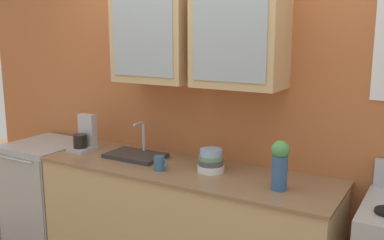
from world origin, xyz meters
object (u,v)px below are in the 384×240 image
(coffee_maker, at_px, (84,137))
(cup_near_sink, at_px, (159,163))
(sink_faucet, at_px, (136,155))
(bowl_stack, at_px, (211,161))
(dishwasher, at_px, (48,191))
(vase, at_px, (280,163))

(coffee_maker, bearing_deg, cup_near_sink, -9.26)
(sink_faucet, xyz_separation_m, bowl_stack, (0.66, -0.01, 0.05))
(bowl_stack, bearing_deg, coffee_maker, -178.73)
(dishwasher, height_order, coffee_maker, coffee_maker)
(vase, distance_m, dishwasher, 2.23)
(vase, distance_m, cup_near_sink, 0.86)
(vase, height_order, cup_near_sink, vase)
(bowl_stack, relative_size, cup_near_sink, 1.66)
(cup_near_sink, distance_m, dishwasher, 1.39)
(sink_faucet, distance_m, coffee_maker, 0.50)
(vase, height_order, dishwasher, vase)
(vase, bearing_deg, dishwasher, 178.23)
(cup_near_sink, bearing_deg, sink_faucet, 153.07)
(sink_faucet, relative_size, vase, 1.42)
(sink_faucet, distance_m, vase, 1.21)
(bowl_stack, height_order, dishwasher, bowl_stack)
(sink_faucet, bearing_deg, vase, -5.64)
(vase, bearing_deg, sink_faucet, 174.36)
(bowl_stack, distance_m, coffee_maker, 1.16)
(vase, distance_m, coffee_maker, 1.69)
(cup_near_sink, bearing_deg, bowl_stack, 26.77)
(cup_near_sink, relative_size, coffee_maker, 0.39)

